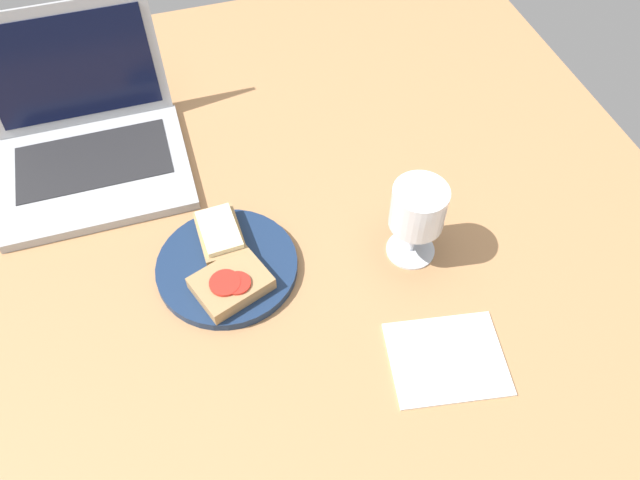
{
  "coord_description": "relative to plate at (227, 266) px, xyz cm",
  "views": [
    {
      "loc": [
        -7.6,
        -56.58,
        80.78
      ],
      "look_at": [
        8.83,
        -3.45,
        8.0
      ],
      "focal_mm": 35.0,
      "sensor_mm": 36.0,
      "label": 1
    }
  ],
  "objects": [
    {
      "name": "laptop",
      "position": [
        -17.24,
        30.08,
        3.51
      ],
      "size": [
        31.06,
        29.91,
        22.39
      ],
      "color": "#ADAFB5",
      "rests_on": "wooden_table"
    },
    {
      "name": "wooden_table",
      "position": [
        5.07,
        1.01,
        -2.26
      ],
      "size": [
        140.0,
        140.0,
        3.0
      ],
      "primitive_type": "cube",
      "color": "#B27F51",
      "rests_on": "ground"
    },
    {
      "name": "sandwich_with_tomato",
      "position": [
        -0.14,
        -4.52,
        2.0
      ],
      "size": [
        12.41,
        11.06,
        2.73
      ],
      "color": "#A88456",
      "rests_on": "plate"
    },
    {
      "name": "napkin",
      "position": [
        25.52,
        -23.61,
        -0.56
      ],
      "size": [
        17.55,
        15.26,
        0.4
      ],
      "primitive_type": "cube",
      "rotation": [
        0.0,
        0.0,
        -0.17
      ],
      "color": "white",
      "rests_on": "wooden_table"
    },
    {
      "name": "wine_glass",
      "position": [
        27.8,
        -4.89,
        8.98
      ],
      "size": [
        8.07,
        8.07,
        13.78
      ],
      "color": "white",
      "rests_on": "wooden_table"
    },
    {
      "name": "sandwich_with_cheese",
      "position": [
        0.12,
        4.46,
        2.27
      ],
      "size": [
        6.55,
        10.28,
        3.21
      ],
      "color": "#A88456",
      "rests_on": "plate"
    },
    {
      "name": "plate",
      "position": [
        0.0,
        0.0,
        0.0
      ],
      "size": [
        21.25,
        21.25,
        1.52
      ],
      "primitive_type": "cylinder",
      "color": "navy",
      "rests_on": "wooden_table"
    }
  ]
}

